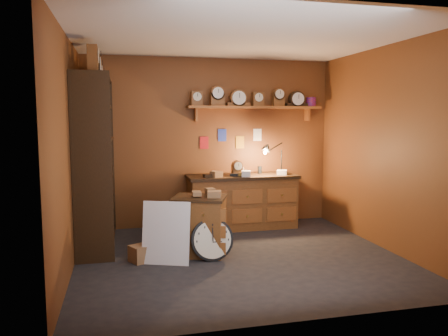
% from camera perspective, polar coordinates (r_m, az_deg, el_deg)
% --- Properties ---
extents(floor, '(4.00, 4.00, 0.00)m').
position_cam_1_polar(floor, '(5.62, 2.06, -11.59)').
color(floor, black).
rests_on(floor, ground).
extents(room_shell, '(4.02, 3.62, 2.71)m').
position_cam_1_polar(room_shell, '(5.46, 2.28, 6.24)').
color(room_shell, brown).
rests_on(room_shell, ground).
extents(shelving_unit, '(0.47, 1.60, 2.58)m').
position_cam_1_polar(shelving_unit, '(6.16, -16.74, 1.65)').
color(shelving_unit, black).
rests_on(shelving_unit, ground).
extents(workbench, '(1.75, 0.66, 1.36)m').
position_cam_1_polar(workbench, '(7.00, 2.37, -3.96)').
color(workbench, brown).
rests_on(workbench, ground).
extents(low_cabinet, '(0.81, 0.75, 0.84)m').
position_cam_1_polar(low_cabinet, '(5.66, -3.19, -7.16)').
color(low_cabinet, brown).
rests_on(low_cabinet, ground).
extents(big_round_clock, '(0.53, 0.17, 0.53)m').
position_cam_1_polar(big_round_clock, '(5.45, -1.56, -9.33)').
color(big_round_clock, black).
rests_on(big_round_clock, ground).
extents(white_panel, '(0.60, 0.36, 0.77)m').
position_cam_1_polar(white_panel, '(5.46, -7.54, -12.21)').
color(white_panel, silver).
rests_on(white_panel, ground).
extents(mini_fridge, '(0.57, 0.58, 0.51)m').
position_cam_1_polar(mini_fridge, '(6.41, -6.04, -6.97)').
color(mini_fridge, silver).
rests_on(mini_fridge, ground).
extents(floor_box_a, '(0.32, 0.30, 0.16)m').
position_cam_1_polar(floor_box_a, '(5.76, -7.50, -10.34)').
color(floor_box_a, brown).
rests_on(floor_box_a, ground).
extents(floor_box_b, '(0.28, 0.29, 0.11)m').
position_cam_1_polar(floor_box_b, '(5.55, -8.00, -11.28)').
color(floor_box_b, white).
rests_on(floor_box_b, ground).
extents(floor_box_c, '(0.34, 0.33, 0.20)m').
position_cam_1_polar(floor_box_c, '(5.54, -10.67, -10.88)').
color(floor_box_c, brown).
rests_on(floor_box_c, ground).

